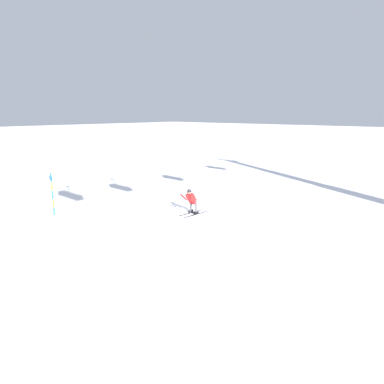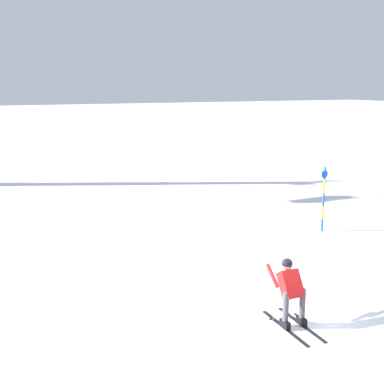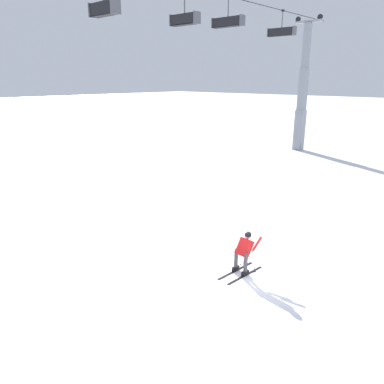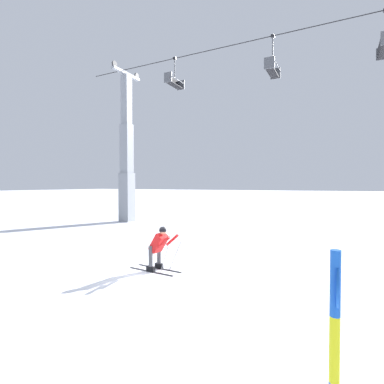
# 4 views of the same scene
# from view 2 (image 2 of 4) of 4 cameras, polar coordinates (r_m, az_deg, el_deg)

# --- Properties ---
(ground_plane) EXTENTS (260.00, 260.00, 0.00)m
(ground_plane) POSITION_cam_2_polar(r_m,az_deg,el_deg) (11.50, 12.26, -14.30)
(ground_plane) COLOR white
(skier_carving_main) EXTENTS (1.77, 0.74, 1.56)m
(skier_carving_main) POSITION_cam_2_polar(r_m,az_deg,el_deg) (11.06, 11.17, -10.71)
(skier_carving_main) COLOR black
(skier_carving_main) RESTS_ON ground_plane
(trail_marker_pole) EXTENTS (0.07, 0.28, 2.30)m
(trail_marker_pole) POSITION_cam_2_polar(r_m,az_deg,el_deg) (18.03, 14.81, -0.57)
(trail_marker_pole) COLOR blue
(trail_marker_pole) RESTS_ON ground_plane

